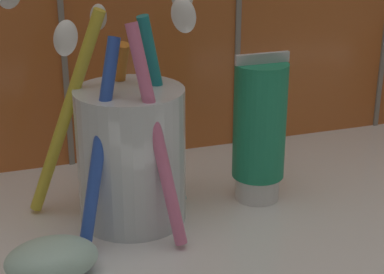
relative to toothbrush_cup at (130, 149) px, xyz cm
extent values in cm
cube|color=white|center=(11.77, -4.77, -6.73)|extent=(65.15, 34.15, 2.00)
cylinder|color=silver|center=(0.10, 0.00, -0.54)|extent=(8.16, 8.16, 10.37)
cylinder|color=teal|center=(2.80, 0.60, 2.25)|extent=(4.04, 1.81, 15.34)
cylinder|color=orange|center=(-0.19, 3.98, 1.15)|extent=(1.65, 6.17, 13.29)
ellipsoid|color=white|center=(-0.57, 7.01, 8.64)|extent=(1.59, 2.54, 2.67)
cylinder|color=yellow|center=(-4.29, 1.94, 2.50)|extent=(6.59, 3.50, 15.98)
cylinder|color=blue|center=(-2.72, -2.64, 1.70)|extent=(4.77, 4.90, 14.35)
ellipsoid|color=white|center=(-4.75, -4.74, 9.75)|extent=(2.56, 2.59, 2.64)
cylinder|color=pink|center=(1.10, -3.79, 2.26)|extent=(3.44, 4.95, 15.43)
ellipsoid|color=white|center=(2.37, -5.93, 10.91)|extent=(2.26, 2.58, 2.58)
cylinder|color=white|center=(10.56, 0.00, -4.70)|extent=(3.58, 3.58, 2.05)
cylinder|color=#1E8C60|center=(10.56, 0.00, 1.01)|extent=(4.21, 4.21, 9.36)
cube|color=silver|center=(10.56, 0.00, 6.09)|extent=(4.42, 0.36, 0.80)
ellipsoid|color=silver|center=(-6.89, -6.33, -4.41)|extent=(6.11, 4.31, 2.64)
camera|label=1|loc=(-9.66, -43.41, 18.30)|focal=60.00mm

